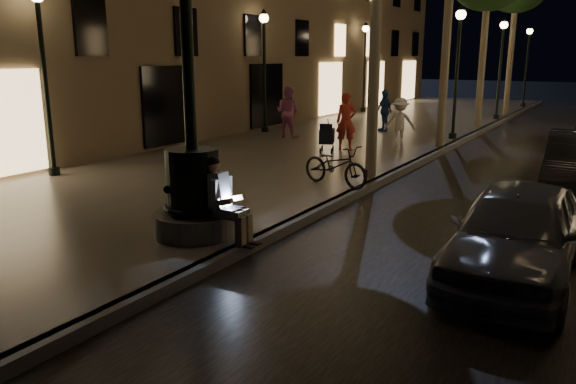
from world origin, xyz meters
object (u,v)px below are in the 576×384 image
Objects in this scene: lamp_curb_b at (458,55)px; bicycle at (335,165)px; lamp_curb_a at (373,55)px; lamp_left_c at (365,56)px; lamp_curb_c at (501,56)px; lamp_curb_d at (527,56)px; lamp_left_a at (43,55)px; lamp_left_b at (264,55)px; pedestrian_white at (400,122)px; seated_man_laptop at (222,198)px; fountain_lamppost at (193,177)px; pedestrian_red at (346,121)px; pedestrian_blue at (384,110)px; stroller at (327,136)px; pedestrian_pink at (288,112)px; car_front at (516,232)px.

bicycle is (-0.29, -9.35, -2.55)m from lamp_curb_b.
lamp_curb_a is 17.50m from lamp_left_c.
lamp_curb_c is 7.10m from lamp_left_c.
lamp_curb_d is 28.89m from lamp_left_a.
pedestrian_white is at bearing -6.52° from lamp_left_b.
bicycle is (-0.29, -1.35, -2.55)m from lamp_curb_a.
lamp_curb_b reaches higher than seated_man_laptop.
pedestrian_white is (-0.43, 11.32, -0.20)m from fountain_lamppost.
seated_man_laptop reaches higher than bicycle.
lamp_curb_d reaches higher than pedestrian_red.
bicycle is at bearing -90.66° from lamp_curb_d.
stroller is at bearing -48.02° from pedestrian_blue.
lamp_curb_b is 1.00× the size of lamp_curb_d.
stroller is 3.83m from pedestrian_pink.
pedestrian_red is at bearing 103.30° from seated_man_laptop.
pedestrian_blue is at bearing -126.35° from pedestrian_pink.
pedestrian_white reaches higher than car_front.
lamp_left_b reaches higher than seated_man_laptop.
lamp_left_a is at bearing 164.08° from seated_man_laptop.
lamp_curb_c is at bearing -90.00° from lamp_curb_d.
lamp_left_a reaches higher than stroller.
pedestrian_white reaches higher than seated_man_laptop.
lamp_curb_c is 10.97m from pedestrian_white.
lamp_curb_b is at bearing -90.00° from lamp_curb_c.
bicycle is at bearing 143.08° from car_front.
pedestrian_red is at bearing 127.95° from car_front.
stroller is (-2.50, 8.70, -0.20)m from seated_man_laptop.
car_front is 2.47× the size of pedestrian_blue.
lamp_curb_c is at bearing 90.00° from lamp_curb_a.
fountain_lamppost is 3.69× the size of seated_man_laptop.
pedestrian_blue is at bearing 33.82° from lamp_left_b.
pedestrian_blue is at bearing 166.51° from lamp_curb_b.
stroller is at bearing -36.15° from lamp_left_b.
pedestrian_red reaches higher than bicycle.
fountain_lamppost is 0.67m from seated_man_laptop.
pedestrian_white is at bearing 92.15° from fountain_lamppost.
car_front is (5.00, 1.27, -0.50)m from fountain_lamppost.
lamp_left_b is (-6.40, 12.00, 2.02)m from fountain_lamppost.
pedestrian_pink is at bearing 115.91° from seated_man_laptop.
lamp_curb_c is (0.00, 8.00, 0.00)m from lamp_curb_b.
fountain_lamppost is 3.19× the size of pedestrian_white.
pedestrian_red is (-2.37, 3.65, -2.11)m from lamp_curb_a.
stroller is (4.51, -3.30, -2.50)m from lamp_left_b.
stroller is at bearing 133.74° from lamp_curb_a.
lamp_curb_b is 1.00× the size of lamp_left_b.
lamp_curb_b is at bearing 42.08° from stroller.
lamp_left_a is 7.74m from bicycle.
pedestrian_white is 3.90m from pedestrian_blue.
pedestrian_white is (5.97, -10.68, -2.22)m from lamp_left_c.
lamp_curb_d is at bearing 97.96° from car_front.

